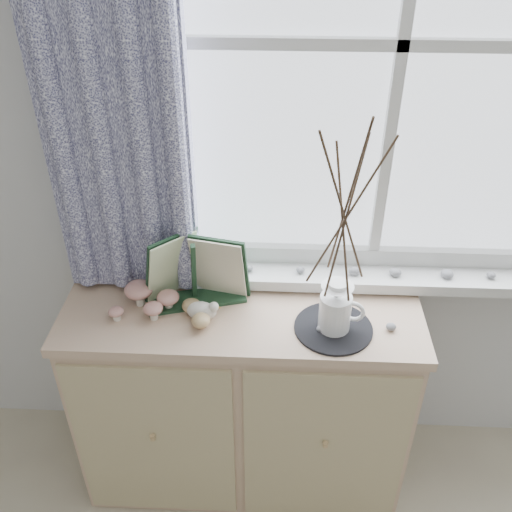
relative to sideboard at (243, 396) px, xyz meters
The scene contains 8 objects.
sideboard is the anchor object (origin of this frame).
botanical_book 0.58m from the sideboard, behind, with size 0.38×0.13×0.26m, color #1B3923, non-canonical shape.
toadstool_cluster 0.57m from the sideboard, behind, with size 0.22×0.15×0.09m.
wooden_eggs 0.48m from the sideboard, 157.51° to the right, with size 0.10×0.12×0.07m.
songbird_figurine 0.48m from the sideboard, 158.69° to the right, with size 0.13×0.06×0.07m, color white, non-canonical shape.
crocheted_doily 0.53m from the sideboard, 15.20° to the right, with size 0.25×0.25×0.01m, color black.
twig_pitcher 0.91m from the sideboard, 15.20° to the right, with size 0.32×0.32×0.76m.
sideboard_pebbles 0.53m from the sideboard, ahead, with size 0.33×0.23×0.02m.
Camera 1 is at (-0.03, 0.30, 2.08)m, focal length 40.00 mm.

